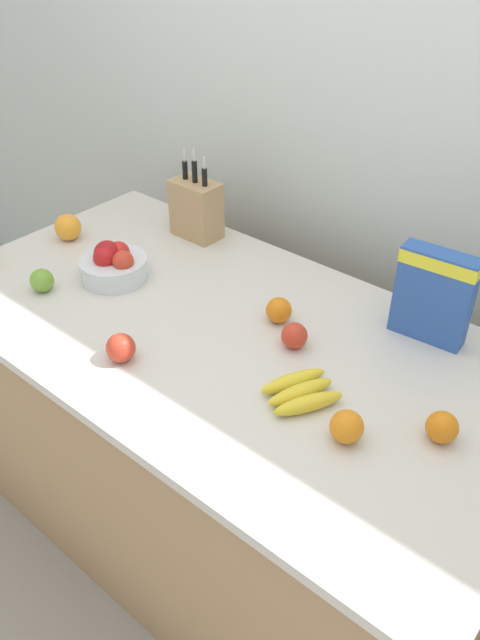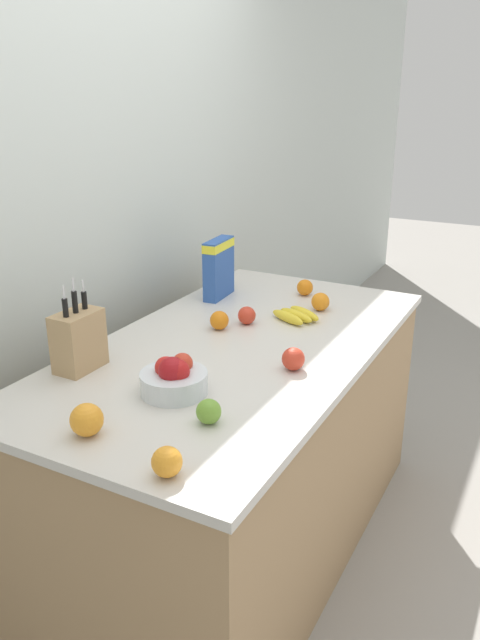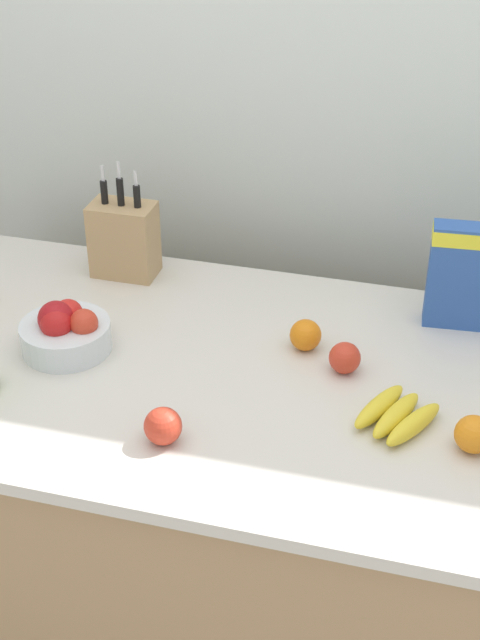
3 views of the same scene
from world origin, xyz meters
name	(u,v)px [view 1 (image 1 of 3)]	position (x,y,z in m)	size (l,w,h in m)	color
ground_plane	(227,524)	(0.00, 0.00, 0.00)	(14.00, 14.00, 0.00)	gray
wall_back	(369,112)	(0.00, 0.68, 1.30)	(9.00, 0.06, 2.60)	silver
counter	(225,438)	(0.00, 0.00, 0.43)	(1.76, 0.93, 0.87)	tan
knife_block	(196,209)	(-0.43, 0.35, 0.97)	(0.16, 0.10, 0.31)	tan
cereal_box	(434,292)	(0.44, 0.33, 1.01)	(0.20, 0.08, 0.26)	#2D56A8
fruit_bowl	(113,264)	(-0.43, -0.02, 0.92)	(0.21, 0.21, 0.12)	silver
banana_bunch	(301,392)	(0.33, -0.09, 0.89)	(0.19, 0.21, 0.04)	yellow
apple_front	(42,280)	(-0.54, -0.20, 0.90)	(0.07, 0.07, 0.07)	#6B9E33
apple_rear	(121,348)	(-0.11, -0.27, 0.90)	(0.08, 0.08, 0.08)	red
apple_middle	(294,336)	(0.20, 0.06, 0.90)	(0.07, 0.07, 0.07)	red
orange_by_cereal	(441,428)	(0.64, 0.00, 0.90)	(0.07, 0.07, 0.07)	orange
orange_back_center	(347,427)	(0.48, -0.14, 0.90)	(0.08, 0.08, 0.08)	orange
orange_mid_left	(279,310)	(0.10, 0.13, 0.90)	(0.07, 0.07, 0.07)	orange
orange_front_left	(68,227)	(-0.75, 0.05, 0.91)	(0.09, 0.09, 0.09)	orange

